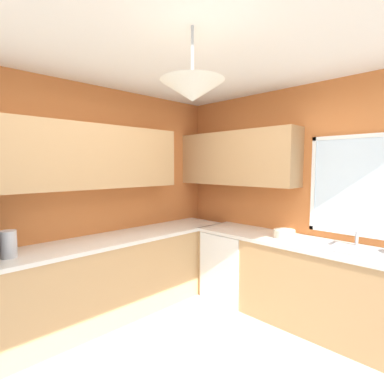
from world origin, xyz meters
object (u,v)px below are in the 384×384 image
object	(u,v)px
dishwasher	(233,264)
kettle	(8,244)
bowl	(284,234)
sink_assembly	(351,249)

from	to	relation	value
dishwasher	kettle	size ratio (longest dim) A/B	3.55
dishwasher	bowl	world-z (taller)	bowl
kettle	sink_assembly	xyz separation A→B (m)	(2.03, 2.41, -0.11)
sink_assembly	kettle	bearing A→B (deg)	-130.13
bowl	sink_assembly	bearing A→B (deg)	0.54
sink_assembly	dishwasher	bearing A→B (deg)	-178.50
bowl	kettle	bearing A→B (deg)	-119.07
kettle	sink_assembly	bearing A→B (deg)	49.87
dishwasher	sink_assembly	bearing A→B (deg)	1.50
dishwasher	bowl	size ratio (longest dim) A/B	3.60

